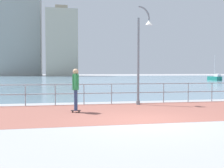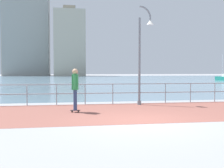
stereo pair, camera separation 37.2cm
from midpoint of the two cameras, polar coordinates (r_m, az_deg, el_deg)
ground at (r=48.95m, az=-8.40°, el=0.63°), size 220.00×220.00×0.00m
brick_paving at (r=11.55m, az=1.71°, el=-5.59°), size 28.00×5.58×0.01m
harbor_water at (r=59.01m, az=-8.92°, el=0.96°), size 180.00×88.00×0.00m
waterfront_railing at (r=14.20m, az=-0.85°, el=-1.16°), size 25.25×0.06×1.04m
lamppost at (r=13.96m, az=5.28°, el=6.84°), size 0.82×0.36×4.86m
skateboarder at (r=11.30m, az=-8.33°, el=-0.43°), size 0.41×0.56×1.75m
sailboat_teal at (r=54.39m, az=19.98°, el=1.17°), size 1.08×3.35×4.69m
tower_beige at (r=113.43m, az=-18.59°, el=12.15°), size 16.52×12.71×43.16m
tower_brick at (r=101.74m, az=-10.34°, el=8.04°), size 10.57×14.40×24.43m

